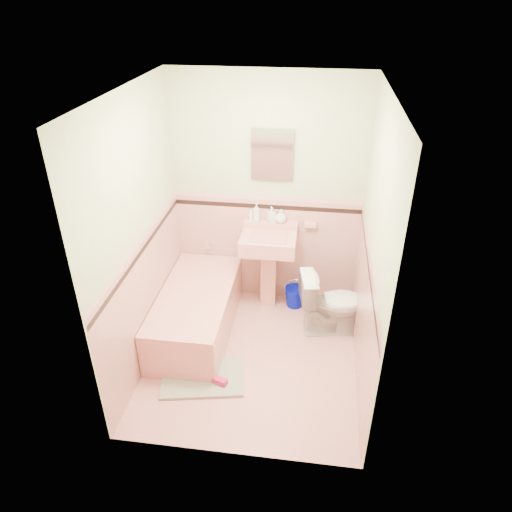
# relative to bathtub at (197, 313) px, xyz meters

# --- Properties ---
(floor) EXTENTS (2.20, 2.20, 0.00)m
(floor) POSITION_rel_bathtub_xyz_m (0.63, -0.33, -0.23)
(floor) COLOR #DC9990
(floor) RESTS_ON ground
(ceiling) EXTENTS (2.20, 2.20, 0.00)m
(ceiling) POSITION_rel_bathtub_xyz_m (0.63, -0.33, 2.27)
(ceiling) COLOR white
(ceiling) RESTS_ON ground
(wall_back) EXTENTS (2.50, 0.00, 2.50)m
(wall_back) POSITION_rel_bathtub_xyz_m (0.63, 0.77, 1.02)
(wall_back) COLOR #F9EDCB
(wall_back) RESTS_ON ground
(wall_front) EXTENTS (2.50, 0.00, 2.50)m
(wall_front) POSITION_rel_bathtub_xyz_m (0.63, -1.43, 1.02)
(wall_front) COLOR #F9EDCB
(wall_front) RESTS_ON ground
(wall_left) EXTENTS (0.00, 2.50, 2.50)m
(wall_left) POSITION_rel_bathtub_xyz_m (-0.37, -0.33, 1.02)
(wall_left) COLOR #F9EDCB
(wall_left) RESTS_ON ground
(wall_right) EXTENTS (0.00, 2.50, 2.50)m
(wall_right) POSITION_rel_bathtub_xyz_m (1.63, -0.33, 1.02)
(wall_right) COLOR #F9EDCB
(wall_right) RESTS_ON ground
(wainscot_back) EXTENTS (2.00, 0.00, 2.00)m
(wainscot_back) POSITION_rel_bathtub_xyz_m (0.63, 0.76, 0.38)
(wainscot_back) COLOR #DF9E95
(wainscot_back) RESTS_ON ground
(wainscot_front) EXTENTS (2.00, 0.00, 2.00)m
(wainscot_front) POSITION_rel_bathtub_xyz_m (0.63, -1.42, 0.38)
(wainscot_front) COLOR #DF9E95
(wainscot_front) RESTS_ON ground
(wainscot_left) EXTENTS (0.00, 2.20, 2.20)m
(wainscot_left) POSITION_rel_bathtub_xyz_m (-0.36, -0.33, 0.38)
(wainscot_left) COLOR #DF9E95
(wainscot_left) RESTS_ON ground
(wainscot_right) EXTENTS (0.00, 2.20, 2.20)m
(wainscot_right) POSITION_rel_bathtub_xyz_m (1.62, -0.33, 0.38)
(wainscot_right) COLOR #DF9E95
(wainscot_right) RESTS_ON ground
(accent_back) EXTENTS (2.00, 0.00, 2.00)m
(accent_back) POSITION_rel_bathtub_xyz_m (0.63, 0.75, 0.90)
(accent_back) COLOR black
(accent_back) RESTS_ON ground
(accent_front) EXTENTS (2.00, 0.00, 2.00)m
(accent_front) POSITION_rel_bathtub_xyz_m (0.63, -1.41, 0.90)
(accent_front) COLOR black
(accent_front) RESTS_ON ground
(accent_left) EXTENTS (0.00, 2.20, 2.20)m
(accent_left) POSITION_rel_bathtub_xyz_m (-0.35, -0.33, 0.89)
(accent_left) COLOR black
(accent_left) RESTS_ON ground
(accent_right) EXTENTS (0.00, 2.20, 2.20)m
(accent_right) POSITION_rel_bathtub_xyz_m (1.61, -0.33, 0.89)
(accent_right) COLOR black
(accent_right) RESTS_ON ground
(cap_back) EXTENTS (2.00, 0.00, 2.00)m
(cap_back) POSITION_rel_bathtub_xyz_m (0.63, 0.75, 0.99)
(cap_back) COLOR #DC9C99
(cap_back) RESTS_ON ground
(cap_front) EXTENTS (2.00, 0.00, 2.00)m
(cap_front) POSITION_rel_bathtub_xyz_m (0.63, -1.41, 0.99)
(cap_front) COLOR #DC9C99
(cap_front) RESTS_ON ground
(cap_left) EXTENTS (0.00, 2.20, 2.20)m
(cap_left) POSITION_rel_bathtub_xyz_m (-0.35, -0.33, 1.00)
(cap_left) COLOR #DC9C99
(cap_left) RESTS_ON ground
(cap_right) EXTENTS (0.00, 2.20, 2.20)m
(cap_right) POSITION_rel_bathtub_xyz_m (1.61, -0.33, 1.00)
(cap_right) COLOR #DC9C99
(cap_right) RESTS_ON ground
(bathtub) EXTENTS (0.70, 1.50, 0.45)m
(bathtub) POSITION_rel_bathtub_xyz_m (0.00, 0.00, 0.00)
(bathtub) COLOR tan
(bathtub) RESTS_ON floor
(tub_faucet) EXTENTS (0.04, 0.12, 0.04)m
(tub_faucet) POSITION_rel_bathtub_xyz_m (0.00, 0.72, 0.41)
(tub_faucet) COLOR silver
(tub_faucet) RESTS_ON wall_back
(sink) EXTENTS (0.57, 0.48, 0.90)m
(sink) POSITION_rel_bathtub_xyz_m (0.68, 0.53, 0.23)
(sink) COLOR tan
(sink) RESTS_ON floor
(sink_faucet) EXTENTS (0.02, 0.02, 0.10)m
(sink_faucet) POSITION_rel_bathtub_xyz_m (0.68, 0.67, 0.72)
(sink_faucet) COLOR silver
(sink_faucet) RESTS_ON sink
(medicine_cabinet) EXTENTS (0.38, 0.04, 0.48)m
(medicine_cabinet) POSITION_rel_bathtub_xyz_m (0.68, 0.74, 1.47)
(medicine_cabinet) COLOR white
(medicine_cabinet) RESTS_ON wall_back
(soap_dish) EXTENTS (0.13, 0.07, 0.04)m
(soap_dish) POSITION_rel_bathtub_xyz_m (1.10, 0.73, 0.72)
(soap_dish) COLOR tan
(soap_dish) RESTS_ON wall_back
(soap_bottle_left) EXTENTS (0.10, 0.10, 0.20)m
(soap_bottle_left) POSITION_rel_bathtub_xyz_m (0.53, 0.71, 0.84)
(soap_bottle_left) COLOR #B2B2B2
(soap_bottle_left) RESTS_ON sink
(soap_bottle_mid) EXTENTS (0.10, 0.10, 0.17)m
(soap_bottle_mid) POSITION_rel_bathtub_xyz_m (0.69, 0.71, 0.82)
(soap_bottle_mid) COLOR #B2B2B2
(soap_bottle_mid) RESTS_ON sink
(soap_bottle_right) EXTENTS (0.15, 0.15, 0.15)m
(soap_bottle_right) POSITION_rel_bathtub_xyz_m (0.79, 0.71, 0.81)
(soap_bottle_right) COLOR #B2B2B2
(soap_bottle_right) RESTS_ON sink
(tube) EXTENTS (0.05, 0.05, 0.12)m
(tube) POSITION_rel_bathtub_xyz_m (0.47, 0.71, 0.80)
(tube) COLOR white
(tube) RESTS_ON sink
(toilet) EXTENTS (0.73, 0.50, 0.68)m
(toilet) POSITION_rel_bathtub_xyz_m (1.38, 0.20, 0.12)
(toilet) COLOR white
(toilet) RESTS_ON floor
(bucket) EXTENTS (0.28, 0.28, 0.23)m
(bucket) POSITION_rel_bathtub_xyz_m (0.98, 0.58, -0.11)
(bucket) COLOR #000ABC
(bucket) RESTS_ON floor
(bath_mat) EXTENTS (0.82, 0.63, 0.03)m
(bath_mat) POSITION_rel_bathtub_xyz_m (0.21, -0.69, -0.21)
(bath_mat) COLOR gray
(bath_mat) RESTS_ON floor
(shoe) EXTENTS (0.15, 0.11, 0.05)m
(shoe) POSITION_rel_bathtub_xyz_m (0.39, -0.74, -0.17)
(shoe) COLOR #BF1E59
(shoe) RESTS_ON bath_mat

